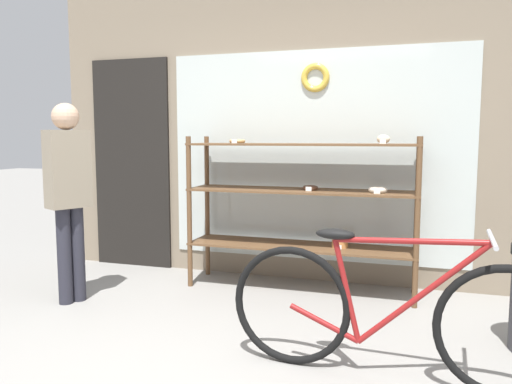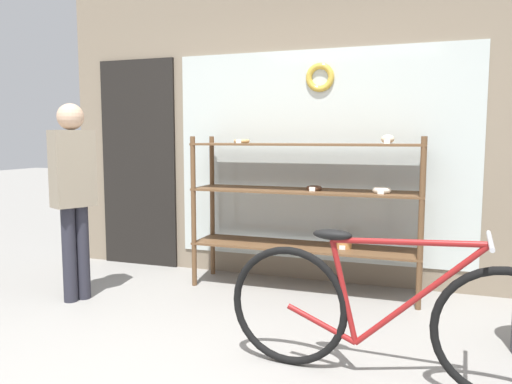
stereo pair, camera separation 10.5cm
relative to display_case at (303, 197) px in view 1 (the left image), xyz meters
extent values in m
cube|color=gray|center=(-0.16, 0.36, 0.78)|extent=(4.79, 0.08, 3.18)
cube|color=silver|center=(0.04, 0.31, 0.34)|extent=(2.73, 0.02, 1.90)
cube|color=black|center=(-1.85, 0.31, 0.24)|extent=(0.84, 0.03, 2.10)
torus|color=gold|center=(0.04, 0.30, 1.04)|extent=(0.26, 0.06, 0.26)
cylinder|color=brown|center=(-0.98, -0.20, -0.15)|extent=(0.04, 0.04, 1.33)
cylinder|color=brown|center=(0.93, -0.20, -0.15)|extent=(0.04, 0.04, 1.33)
cylinder|color=brown|center=(-0.98, 0.20, -0.15)|extent=(0.04, 0.04, 1.33)
cylinder|color=brown|center=(0.93, 0.20, -0.15)|extent=(0.04, 0.04, 1.33)
cube|color=brown|center=(-0.02, 0.00, -0.43)|extent=(1.96, 0.45, 0.02)
cube|color=brown|center=(-0.02, 0.00, 0.06)|extent=(1.96, 0.45, 0.02)
cube|color=brown|center=(-0.02, 0.00, 0.45)|extent=(1.96, 0.45, 0.02)
ellipsoid|color=beige|center=(0.65, 0.05, 0.50)|extent=(0.11, 0.09, 0.07)
cube|color=white|center=(0.65, -0.01, 0.48)|extent=(0.05, 0.00, 0.04)
torus|color=beige|center=(0.62, -0.03, 0.09)|extent=(0.15, 0.15, 0.05)
cube|color=white|center=(0.62, -0.12, 0.08)|extent=(0.05, 0.00, 0.04)
cylinder|color=#C67F42|center=(0.32, 0.02, -0.38)|extent=(0.14, 0.14, 0.08)
cube|color=white|center=(0.32, -0.06, -0.40)|extent=(0.05, 0.00, 0.04)
torus|color=tan|center=(-0.62, 0.05, 0.48)|extent=(0.14, 0.14, 0.03)
cube|color=white|center=(-0.62, -0.03, 0.48)|extent=(0.05, 0.00, 0.04)
torus|color=#4C2D1E|center=(0.06, -0.01, 0.08)|extent=(0.13, 0.13, 0.04)
cube|color=white|center=(0.06, -0.09, 0.08)|extent=(0.05, 0.00, 0.04)
torus|color=black|center=(0.23, -1.43, -0.46)|extent=(0.70, 0.09, 0.70)
torus|color=black|center=(1.36, -1.50, -0.46)|extent=(0.70, 0.09, 0.70)
cylinder|color=maroon|center=(0.95, -1.47, -0.31)|extent=(0.67, 0.08, 0.63)
cylinder|color=maroon|center=(0.88, -1.47, -0.03)|extent=(0.79, 0.08, 0.07)
cylinder|color=maroon|center=(0.56, -1.45, -0.33)|extent=(0.17, 0.04, 0.58)
cylinder|color=maroon|center=(0.43, -1.44, -0.54)|extent=(0.41, 0.06, 0.19)
ellipsoid|color=black|center=(0.49, -1.44, -0.02)|extent=(0.23, 0.10, 0.06)
cylinder|color=#B2B2B7|center=(1.27, -1.50, 0.01)|extent=(0.05, 0.46, 0.02)
cylinder|color=#282833|center=(-1.73, -0.93, -0.43)|extent=(0.11, 0.11, 0.77)
cylinder|color=#282833|center=(-1.68, -0.83, -0.43)|extent=(0.11, 0.11, 0.77)
cube|color=gray|center=(-1.70, -0.88, 0.26)|extent=(0.31, 0.37, 0.61)
sphere|color=tan|center=(-1.70, -0.88, 0.67)|extent=(0.21, 0.21, 0.21)
camera|label=1|loc=(0.88, -4.17, 0.51)|focal=35.00mm
camera|label=2|loc=(0.98, -4.13, 0.51)|focal=35.00mm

